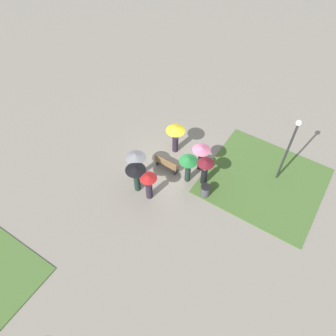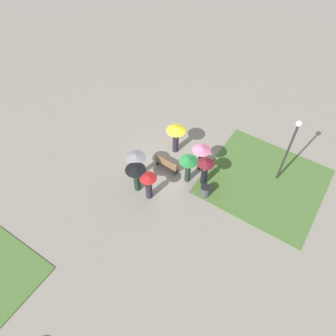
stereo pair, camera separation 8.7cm
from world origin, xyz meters
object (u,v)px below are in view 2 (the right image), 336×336
(crowd_person_grey, at_px, (136,159))
(crowd_person_black, at_px, (136,173))
(crowd_person_yellow, at_px, (176,134))
(crowd_person_maroon, at_px, (205,168))
(crowd_person_red, at_px, (148,183))
(crowd_person_green, at_px, (188,164))
(park_bench, at_px, (167,164))
(crowd_person_pink, at_px, (201,153))
(trash_bin, at_px, (205,191))
(lamp_post, at_px, (290,144))

(crowd_person_grey, relative_size, crowd_person_black, 1.01)
(crowd_person_yellow, height_order, crowd_person_maroon, crowd_person_yellow)
(crowd_person_red, bearing_deg, crowd_person_black, 38.09)
(crowd_person_green, bearing_deg, crowd_person_maroon, -147.76)
(crowd_person_green, bearing_deg, park_bench, 11.20)
(crowd_person_grey, distance_m, crowd_person_red, 1.66)
(park_bench, xyz_separation_m, crowd_person_green, (-1.47, 0.03, 0.93))
(crowd_person_grey, bearing_deg, crowd_person_pink, 43.75)
(crowd_person_pink, xyz_separation_m, crowd_person_maroon, (-0.72, 0.85, -0.09))
(crowd_person_yellow, relative_size, crowd_person_black, 1.03)
(trash_bin, bearing_deg, crowd_person_grey, 13.55)
(crowd_person_black, bearing_deg, crowd_person_pink, 153.28)
(crowd_person_green, bearing_deg, crowd_person_pink, -85.54)
(crowd_person_yellow, height_order, crowd_person_red, crowd_person_yellow)
(crowd_person_green, relative_size, crowd_person_maroon, 0.98)
(crowd_person_black, bearing_deg, crowd_person_red, 92.74)
(crowd_person_maroon, distance_m, crowd_person_red, 3.23)
(crowd_person_red, bearing_deg, crowd_person_pink, -69.11)
(crowd_person_red, height_order, crowd_person_black, crowd_person_black)
(lamp_post, distance_m, trash_bin, 5.12)
(crowd_person_grey, height_order, crowd_person_black, crowd_person_grey)
(crowd_person_grey, distance_m, crowd_person_maroon, 3.85)
(crowd_person_grey, distance_m, crowd_person_pink, 3.74)
(crowd_person_grey, height_order, crowd_person_pink, crowd_person_grey)
(crowd_person_yellow, xyz_separation_m, crowd_person_pink, (-2.01, 0.44, -0.02))
(park_bench, xyz_separation_m, crowd_person_black, (0.57, 2.14, 0.91))
(crowd_person_grey, bearing_deg, crowd_person_yellow, 77.20)
(crowd_person_maroon, height_order, crowd_person_black, crowd_person_maroon)
(crowd_person_red, bearing_deg, crowd_person_maroon, -86.87)
(lamp_post, relative_size, crowd_person_maroon, 2.32)
(crowd_person_maroon, relative_size, crowd_person_black, 1.02)
(park_bench, xyz_separation_m, crowd_person_pink, (-1.64, -1.13, 0.93))
(lamp_post, distance_m, crowd_person_yellow, 6.49)
(park_bench, bearing_deg, crowd_person_pink, -144.20)
(park_bench, bearing_deg, crowd_person_green, 179.75)
(trash_bin, relative_size, crowd_person_green, 0.43)
(crowd_person_pink, bearing_deg, lamp_post, -75.13)
(crowd_person_maroon, xyz_separation_m, crowd_person_red, (2.05, 2.49, -0.11))
(crowd_person_grey, xyz_separation_m, crowd_person_green, (-2.57, -1.37, -0.15))
(trash_bin, bearing_deg, lamp_post, -130.99)
(trash_bin, height_order, crowd_person_green, crowd_person_green)
(crowd_person_green, bearing_deg, crowd_person_grey, 40.60)
(trash_bin, bearing_deg, park_bench, -8.92)
(crowd_person_red, bearing_deg, lamp_post, -94.30)
(crowd_person_yellow, bearing_deg, crowd_person_red, 1.77)
(lamp_post, height_order, crowd_person_maroon, lamp_post)
(crowd_person_yellow, distance_m, crowd_person_grey, 3.07)
(park_bench, bearing_deg, crowd_person_yellow, -75.49)
(trash_bin, xyz_separation_m, crowd_person_red, (2.56, 1.76, 0.79))
(crowd_person_yellow, height_order, crowd_person_black, crowd_person_yellow)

